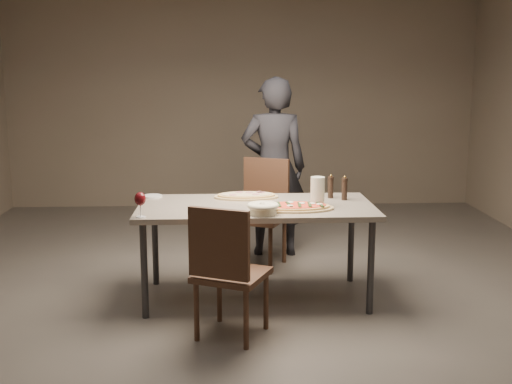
{
  "coord_description": "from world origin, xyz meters",
  "views": [
    {
      "loc": [
        -0.24,
        -4.8,
        1.78
      ],
      "look_at": [
        0.0,
        0.0,
        0.85
      ],
      "focal_mm": 45.0,
      "sensor_mm": 36.0,
      "label": 1
    }
  ],
  "objects_px": {
    "ham_pizza": "(246,196)",
    "chair_far": "(262,206)",
    "bread_basket": "(263,208)",
    "diner": "(274,167)",
    "chair_near": "(226,266)",
    "zucchini_pizza": "(294,207)",
    "carafe": "(318,192)",
    "dining_table": "(256,212)",
    "pepper_mill_left": "(331,187)"
  },
  "relations": [
    {
      "from": "chair_far",
      "to": "diner",
      "type": "xyz_separation_m",
      "value": [
        0.13,
        0.31,
        0.31
      ]
    },
    {
      "from": "ham_pizza",
      "to": "zucchini_pizza",
      "type": "bearing_deg",
      "value": -73.1
    },
    {
      "from": "dining_table",
      "to": "diner",
      "type": "distance_m",
      "value": 1.26
    },
    {
      "from": "dining_table",
      "to": "zucchini_pizza",
      "type": "height_order",
      "value": "zucchini_pizza"
    },
    {
      "from": "diner",
      "to": "pepper_mill_left",
      "type": "bearing_deg",
      "value": 112.97
    },
    {
      "from": "pepper_mill_left",
      "to": "chair_far",
      "type": "relative_size",
      "value": 0.2
    },
    {
      "from": "dining_table",
      "to": "pepper_mill_left",
      "type": "relative_size",
      "value": 9.36
    },
    {
      "from": "dining_table",
      "to": "bread_basket",
      "type": "height_order",
      "value": "bread_basket"
    },
    {
      "from": "zucchini_pizza",
      "to": "chair_near",
      "type": "distance_m",
      "value": 0.84
    },
    {
      "from": "chair_near",
      "to": "chair_far",
      "type": "relative_size",
      "value": 0.95
    },
    {
      "from": "pepper_mill_left",
      "to": "chair_near",
      "type": "xyz_separation_m",
      "value": [
        -0.85,
        -1.01,
        -0.33
      ]
    },
    {
      "from": "dining_table",
      "to": "chair_far",
      "type": "distance_m",
      "value": 0.93
    },
    {
      "from": "zucchini_pizza",
      "to": "ham_pizza",
      "type": "xyz_separation_m",
      "value": [
        -0.34,
        0.44,
        -0.0
      ]
    },
    {
      "from": "carafe",
      "to": "chair_far",
      "type": "height_order",
      "value": "carafe"
    },
    {
      "from": "zucchini_pizza",
      "to": "pepper_mill_left",
      "type": "xyz_separation_m",
      "value": [
        0.34,
        0.4,
        0.07
      ]
    },
    {
      "from": "bread_basket",
      "to": "chair_near",
      "type": "bearing_deg",
      "value": -120.64
    },
    {
      "from": "diner",
      "to": "zucchini_pizza",
      "type": "bearing_deg",
      "value": 93.86
    },
    {
      "from": "pepper_mill_left",
      "to": "carafe",
      "type": "height_order",
      "value": "carafe"
    },
    {
      "from": "bread_basket",
      "to": "pepper_mill_left",
      "type": "bearing_deg",
      "value": 44.21
    },
    {
      "from": "zucchini_pizza",
      "to": "chair_far",
      "type": "distance_m",
      "value": 1.12
    },
    {
      "from": "zucchini_pizza",
      "to": "carafe",
      "type": "relative_size",
      "value": 2.65
    },
    {
      "from": "chair_near",
      "to": "chair_far",
      "type": "distance_m",
      "value": 1.73
    },
    {
      "from": "dining_table",
      "to": "bread_basket",
      "type": "relative_size",
      "value": 7.9
    },
    {
      "from": "carafe",
      "to": "bread_basket",
      "type": "bearing_deg",
      "value": -148.39
    },
    {
      "from": "carafe",
      "to": "zucchini_pizza",
      "type": "bearing_deg",
      "value": -151.58
    },
    {
      "from": "ham_pizza",
      "to": "bread_basket",
      "type": "distance_m",
      "value": 0.61
    },
    {
      "from": "dining_table",
      "to": "chair_near",
      "type": "height_order",
      "value": "chair_near"
    },
    {
      "from": "dining_table",
      "to": "chair_near",
      "type": "xyz_separation_m",
      "value": [
        -0.23,
        -0.78,
        -0.18
      ]
    },
    {
      "from": "ham_pizza",
      "to": "pepper_mill_left",
      "type": "distance_m",
      "value": 0.68
    },
    {
      "from": "ham_pizza",
      "to": "chair_near",
      "type": "height_order",
      "value": "chair_near"
    },
    {
      "from": "dining_table",
      "to": "ham_pizza",
      "type": "relative_size",
      "value": 3.47
    },
    {
      "from": "bread_basket",
      "to": "chair_near",
      "type": "relative_size",
      "value": 0.25
    },
    {
      "from": "chair_far",
      "to": "diner",
      "type": "relative_size",
      "value": 0.57
    },
    {
      "from": "carafe",
      "to": "diner",
      "type": "height_order",
      "value": "diner"
    },
    {
      "from": "pepper_mill_left",
      "to": "dining_table",
      "type": "bearing_deg",
      "value": -159.21
    },
    {
      "from": "pepper_mill_left",
      "to": "carafe",
      "type": "relative_size",
      "value": 0.86
    },
    {
      "from": "chair_far",
      "to": "diner",
      "type": "bearing_deg",
      "value": -88.66
    },
    {
      "from": "dining_table",
      "to": "diner",
      "type": "xyz_separation_m",
      "value": [
        0.23,
        1.23,
        0.16
      ]
    },
    {
      "from": "zucchini_pizza",
      "to": "diner",
      "type": "relative_size",
      "value": 0.35
    },
    {
      "from": "zucchini_pizza",
      "to": "bread_basket",
      "type": "height_order",
      "value": "bread_basket"
    },
    {
      "from": "bread_basket",
      "to": "carafe",
      "type": "relative_size",
      "value": 1.02
    },
    {
      "from": "pepper_mill_left",
      "to": "diner",
      "type": "distance_m",
      "value": 1.07
    },
    {
      "from": "bread_basket",
      "to": "chair_near",
      "type": "xyz_separation_m",
      "value": [
        -0.27,
        -0.45,
        -0.28
      ]
    },
    {
      "from": "ham_pizza",
      "to": "chair_far",
      "type": "height_order",
      "value": "chair_far"
    },
    {
      "from": "zucchini_pizza",
      "to": "ham_pizza",
      "type": "distance_m",
      "value": 0.56
    },
    {
      "from": "carafe",
      "to": "chair_far",
      "type": "bearing_deg",
      "value": 110.38
    },
    {
      "from": "carafe",
      "to": "chair_near",
      "type": "xyz_separation_m",
      "value": [
        -0.7,
        -0.72,
        -0.35
      ]
    },
    {
      "from": "bread_basket",
      "to": "carafe",
      "type": "height_order",
      "value": "carafe"
    },
    {
      "from": "ham_pizza",
      "to": "diner",
      "type": "distance_m",
      "value": 1.0
    },
    {
      "from": "bread_basket",
      "to": "diner",
      "type": "relative_size",
      "value": 0.13
    }
  ]
}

